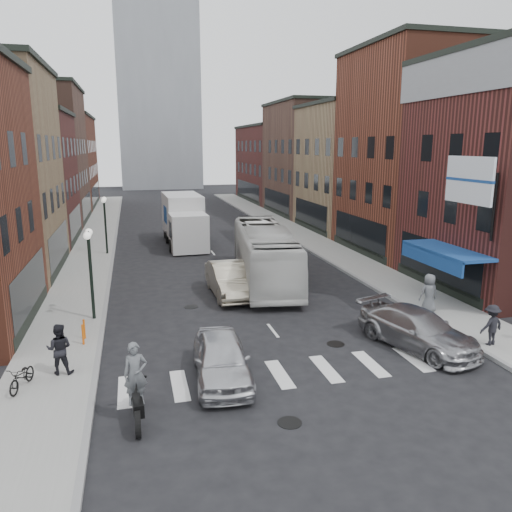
{
  "coord_description": "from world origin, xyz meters",
  "views": [
    {
      "loc": [
        -5.49,
        -18.1,
        7.67
      ],
      "look_at": [
        0.23,
        4.9,
        2.38
      ],
      "focal_mm": 35.0,
      "sensor_mm": 36.0,
      "label": 1
    }
  ],
  "objects_px": {
    "streetlamp_far": "(105,215)",
    "ped_left_solo": "(59,349)",
    "box_truck": "(184,221)",
    "ped_right_c": "(429,293)",
    "transit_bus": "(265,254)",
    "sedan_left_near": "(222,358)",
    "motorcycle_rider": "(136,385)",
    "billboard_sign": "(471,182)",
    "bike_rack": "(84,332)",
    "streetlamp_near": "(90,258)",
    "curb_car": "(418,329)",
    "parked_bicycle": "(22,377)",
    "sedan_left_far": "(230,280)",
    "ped_right_a": "(492,325)"
  },
  "relations": [
    {
      "from": "streetlamp_far",
      "to": "ped_left_solo",
      "type": "bearing_deg",
      "value": -92.1
    },
    {
      "from": "box_truck",
      "to": "ped_right_c",
      "type": "height_order",
      "value": "box_truck"
    },
    {
      "from": "transit_bus",
      "to": "sedan_left_near",
      "type": "bearing_deg",
      "value": -103.49
    },
    {
      "from": "motorcycle_rider",
      "to": "ped_right_c",
      "type": "height_order",
      "value": "motorcycle_rider"
    },
    {
      "from": "billboard_sign",
      "to": "bike_rack",
      "type": "height_order",
      "value": "billboard_sign"
    },
    {
      "from": "streetlamp_near",
      "to": "bike_rack",
      "type": "xyz_separation_m",
      "value": [
        -0.2,
        -2.7,
        -2.36
      ]
    },
    {
      "from": "billboard_sign",
      "to": "ped_left_solo",
      "type": "xyz_separation_m",
      "value": [
        -16.7,
        -1.94,
        -5.11
      ]
    },
    {
      "from": "transit_bus",
      "to": "sedan_left_near",
      "type": "height_order",
      "value": "transit_bus"
    },
    {
      "from": "streetlamp_far",
      "to": "motorcycle_rider",
      "type": "xyz_separation_m",
      "value": [
        1.75,
        -22.92,
        -1.79
      ]
    },
    {
      "from": "streetlamp_far",
      "to": "curb_car",
      "type": "xyz_separation_m",
      "value": [
        12.3,
        -20.07,
        -2.17
      ]
    },
    {
      "from": "ped_left_solo",
      "to": "parked_bicycle",
      "type": "bearing_deg",
      "value": 47.66
    },
    {
      "from": "transit_bus",
      "to": "parked_bicycle",
      "type": "height_order",
      "value": "transit_bus"
    },
    {
      "from": "billboard_sign",
      "to": "streetlamp_near",
      "type": "relative_size",
      "value": 0.9
    },
    {
      "from": "sedan_left_near",
      "to": "ped_left_solo",
      "type": "relative_size",
      "value": 2.54
    },
    {
      "from": "box_truck",
      "to": "parked_bicycle",
      "type": "xyz_separation_m",
      "value": [
        -7.5,
        -22.87,
        -1.35
      ]
    },
    {
      "from": "billboard_sign",
      "to": "sedan_left_far",
      "type": "height_order",
      "value": "billboard_sign"
    },
    {
      "from": "ped_right_c",
      "to": "billboard_sign",
      "type": "bearing_deg",
      "value": 148.98
    },
    {
      "from": "motorcycle_rider",
      "to": "parked_bicycle",
      "type": "relative_size",
      "value": 1.59
    },
    {
      "from": "billboard_sign",
      "to": "ped_left_solo",
      "type": "height_order",
      "value": "billboard_sign"
    },
    {
      "from": "motorcycle_rider",
      "to": "parked_bicycle",
      "type": "distance_m",
      "value": 4.41
    },
    {
      "from": "streetlamp_far",
      "to": "sedan_left_near",
      "type": "height_order",
      "value": "streetlamp_far"
    },
    {
      "from": "motorcycle_rider",
      "to": "sedan_left_far",
      "type": "relative_size",
      "value": 0.47
    },
    {
      "from": "streetlamp_near",
      "to": "sedan_left_far",
      "type": "height_order",
      "value": "streetlamp_near"
    },
    {
      "from": "bike_rack",
      "to": "ped_right_a",
      "type": "height_order",
      "value": "ped_right_a"
    },
    {
      "from": "box_truck",
      "to": "parked_bicycle",
      "type": "distance_m",
      "value": 24.11
    },
    {
      "from": "streetlamp_near",
      "to": "ped_right_a",
      "type": "relative_size",
      "value": 2.58
    },
    {
      "from": "sedan_left_near",
      "to": "bike_rack",
      "type": "bearing_deg",
      "value": 142.65
    },
    {
      "from": "transit_bus",
      "to": "ped_right_c",
      "type": "height_order",
      "value": "transit_bus"
    },
    {
      "from": "ped_left_solo",
      "to": "streetlamp_near",
      "type": "bearing_deg",
      "value": -89.22
    },
    {
      "from": "streetlamp_near",
      "to": "curb_car",
      "type": "distance_m",
      "value": 13.89
    },
    {
      "from": "streetlamp_near",
      "to": "motorcycle_rider",
      "type": "relative_size",
      "value": 1.71
    },
    {
      "from": "streetlamp_far",
      "to": "curb_car",
      "type": "relative_size",
      "value": 0.8
    },
    {
      "from": "sedan_left_far",
      "to": "motorcycle_rider",
      "type": "bearing_deg",
      "value": -113.98
    },
    {
      "from": "transit_bus",
      "to": "ped_right_a",
      "type": "xyz_separation_m",
      "value": [
        5.94,
        -11.48,
        -0.66
      ]
    },
    {
      "from": "sedan_left_far",
      "to": "ped_right_a",
      "type": "height_order",
      "value": "ped_right_a"
    },
    {
      "from": "ped_right_c",
      "to": "ped_left_solo",
      "type": "bearing_deg",
      "value": 7.05
    },
    {
      "from": "box_truck",
      "to": "sedan_left_near",
      "type": "distance_m",
      "value": 23.56
    },
    {
      "from": "billboard_sign",
      "to": "streetlamp_near",
      "type": "height_order",
      "value": "billboard_sign"
    },
    {
      "from": "bike_rack",
      "to": "box_truck",
      "type": "height_order",
      "value": "box_truck"
    },
    {
      "from": "ped_right_a",
      "to": "ped_right_c",
      "type": "relative_size",
      "value": 0.88
    },
    {
      "from": "motorcycle_rider",
      "to": "ped_right_a",
      "type": "height_order",
      "value": "motorcycle_rider"
    },
    {
      "from": "sedan_left_near",
      "to": "ped_right_a",
      "type": "relative_size",
      "value": 2.79
    },
    {
      "from": "billboard_sign",
      "to": "ped_right_c",
      "type": "bearing_deg",
      "value": 151.33
    },
    {
      "from": "transit_bus",
      "to": "ped_left_solo",
      "type": "xyz_separation_m",
      "value": [
        -9.78,
        -10.12,
        -0.58
      ]
    },
    {
      "from": "ped_right_a",
      "to": "bike_rack",
      "type": "bearing_deg",
      "value": -25.0
    },
    {
      "from": "ped_right_a",
      "to": "billboard_sign",
      "type": "bearing_deg",
      "value": -116.49
    },
    {
      "from": "curb_car",
      "to": "motorcycle_rider",
      "type": "bearing_deg",
      "value": 177.35
    },
    {
      "from": "curb_car",
      "to": "ped_left_solo",
      "type": "xyz_separation_m",
      "value": [
        -13.02,
        0.63,
        0.28
      ]
    },
    {
      "from": "motorcycle_rider",
      "to": "ped_left_solo",
      "type": "bearing_deg",
      "value": 120.6
    },
    {
      "from": "bike_rack",
      "to": "curb_car",
      "type": "distance_m",
      "value": 12.95
    }
  ]
}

